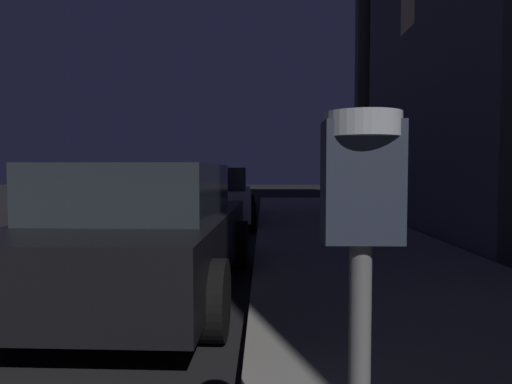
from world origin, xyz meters
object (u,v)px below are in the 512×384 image
object	(u,v)px
car_black	(146,230)
street_lamp	(364,10)
car_silver	(214,196)
parking_meter	(361,246)

from	to	relation	value
car_black	street_lamp	world-z (taller)	street_lamp
car_black	car_silver	xyz separation A→B (m)	(0.00, 6.43, -0.00)
parking_meter	street_lamp	size ratio (longest dim) A/B	0.27
car_black	street_lamp	xyz separation A→B (m)	(2.64, 1.32, 2.82)
parking_meter	car_black	distance (m)	3.97
car_silver	street_lamp	xyz separation A→B (m)	(2.64, -5.11, 2.82)
parking_meter	car_silver	xyz separation A→B (m)	(-1.52, 10.06, -0.47)
car_silver	street_lamp	size ratio (longest dim) A/B	0.90
car_silver	street_lamp	bearing A→B (deg)	-62.71
car_silver	parking_meter	bearing A→B (deg)	-81.42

